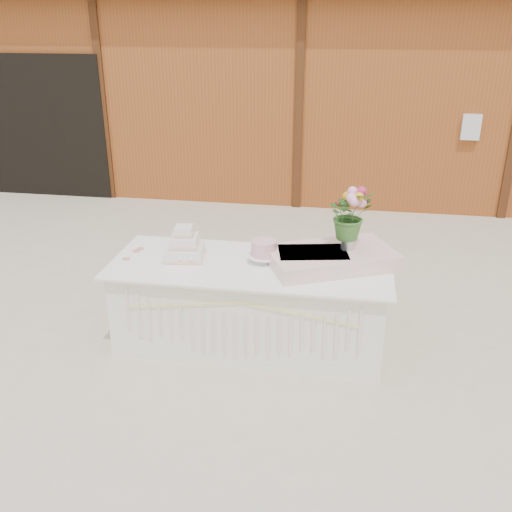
# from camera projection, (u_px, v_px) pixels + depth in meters

# --- Properties ---
(ground) EXTENTS (80.00, 80.00, 0.00)m
(ground) POSITION_uv_depth(u_px,v_px,m) (250.00, 342.00, 5.17)
(ground) COLOR beige
(ground) RESTS_ON ground
(barn) EXTENTS (12.60, 4.60, 3.30)m
(barn) POSITION_uv_depth(u_px,v_px,m) (310.00, 80.00, 9.96)
(barn) COLOR brown
(barn) RESTS_ON ground
(cake_table) EXTENTS (2.40, 1.00, 0.77)m
(cake_table) POSITION_uv_depth(u_px,v_px,m) (250.00, 304.00, 5.02)
(cake_table) COLOR white
(cake_table) RESTS_ON ground
(wedding_cake) EXTENTS (0.37, 0.37, 0.30)m
(wedding_cake) POSITION_uv_depth(u_px,v_px,m) (185.00, 247.00, 4.96)
(wedding_cake) COLOR white
(wedding_cake) RESTS_ON cake_table
(pink_cake_stand) EXTENTS (0.28, 0.28, 0.20)m
(pink_cake_stand) POSITION_uv_depth(u_px,v_px,m) (264.00, 251.00, 4.86)
(pink_cake_stand) COLOR white
(pink_cake_stand) RESTS_ON cake_table
(satin_runner) EXTENTS (1.20, 0.99, 0.13)m
(satin_runner) POSITION_uv_depth(u_px,v_px,m) (331.00, 258.00, 4.83)
(satin_runner) COLOR beige
(satin_runner) RESTS_ON cake_table
(flower_vase) EXTENTS (0.11, 0.11, 0.15)m
(flower_vase) POSITION_uv_depth(u_px,v_px,m) (347.00, 241.00, 4.81)
(flower_vase) COLOR silver
(flower_vase) RESTS_ON satin_runner
(bouquet) EXTENTS (0.50, 0.49, 0.42)m
(bouquet) POSITION_uv_depth(u_px,v_px,m) (350.00, 209.00, 4.70)
(bouquet) COLOR #3B6E2C
(bouquet) RESTS_ON flower_vase
(loose_flowers) EXTENTS (0.17, 0.34, 0.02)m
(loose_flowers) POSITION_uv_depth(u_px,v_px,m) (136.00, 255.00, 5.03)
(loose_flowers) COLOR pink
(loose_flowers) RESTS_ON cake_table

